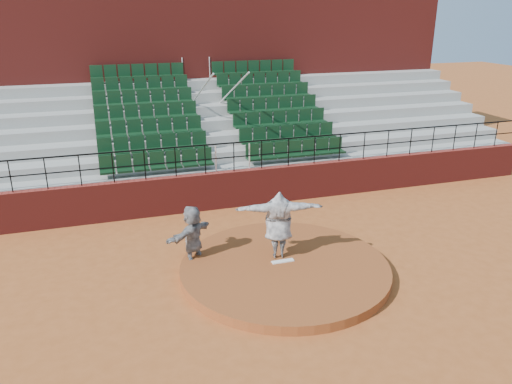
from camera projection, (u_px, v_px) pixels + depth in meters
ground at (285, 273)px, 13.18m from camera, size 90.00×90.00×0.00m
pitchers_mound at (285, 268)px, 13.14m from camera, size 5.50×5.50×0.25m
pitching_rubber at (283, 261)px, 13.23m from camera, size 0.60×0.15×0.03m
boundary_wall at (234, 189)px, 17.43m from camera, size 24.00×0.30×1.30m
wall_railing at (234, 151)px, 16.96m from camera, size 24.04×0.05×1.03m
seating_deck at (211, 142)px, 20.41m from camera, size 24.00×5.97×4.63m
press_box_facade at (190, 78)px, 23.23m from camera, size 24.00×3.00×7.10m
pitcher at (279, 225)px, 13.21m from camera, size 2.38×1.09×1.87m
fielder at (192, 236)px, 13.31m from camera, size 1.58×1.35×1.71m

